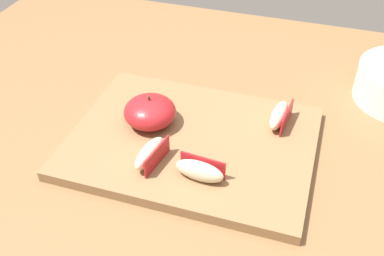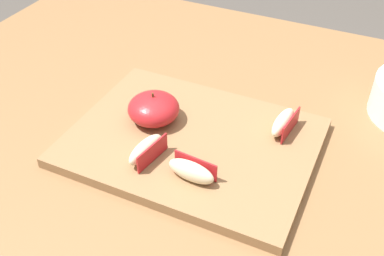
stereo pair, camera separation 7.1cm
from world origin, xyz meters
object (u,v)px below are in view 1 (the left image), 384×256
apple_wedge_back (150,154)px  apple_wedge_front (200,170)px  cutting_board (192,142)px  apple_wedge_right (280,116)px  apple_half_skin_up (150,112)px

apple_wedge_back → apple_wedge_front: (0.08, -0.01, 0.00)m
apple_wedge_back → cutting_board: bearing=59.5°
cutting_board → apple_wedge_front: (0.04, -0.08, 0.02)m
cutting_board → apple_wedge_back: size_ratio=5.08×
cutting_board → apple_wedge_right: 0.15m
apple_wedge_back → apple_wedge_front: bearing=-8.3°
apple_wedge_back → apple_wedge_right: bearing=42.1°
apple_wedge_back → apple_wedge_front: 0.08m
apple_half_skin_up → apple_wedge_back: size_ratio=1.13×
cutting_board → apple_wedge_back: (-0.04, -0.07, 0.02)m
apple_half_skin_up → apple_wedge_back: 0.09m
apple_wedge_right → apple_wedge_back: bearing=-137.9°
cutting_board → apple_wedge_right: bearing=32.5°
cutting_board → apple_half_skin_up: bearing=168.5°
apple_half_skin_up → cutting_board: bearing=-11.5°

